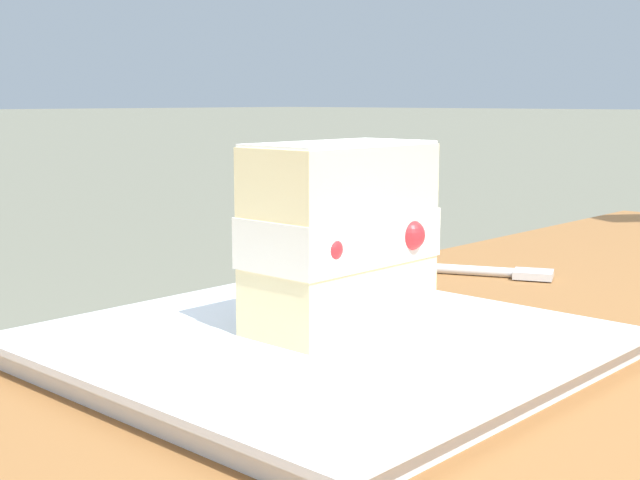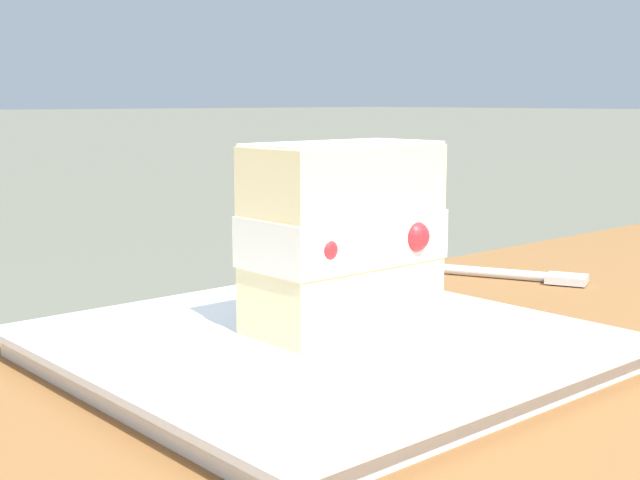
{
  "view_description": "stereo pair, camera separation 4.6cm",
  "coord_description": "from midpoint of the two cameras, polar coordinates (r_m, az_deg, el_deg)",
  "views": [
    {
      "loc": [
        0.4,
        -0.05,
        0.89
      ],
      "look_at": [
        0.07,
        -0.36,
        0.82
      ],
      "focal_mm": 49.2,
      "sensor_mm": 36.0,
      "label": 1
    },
    {
      "loc": [
        0.37,
        -0.01,
        0.89
      ],
      "look_at": [
        0.07,
        -0.36,
        0.82
      ],
      "focal_mm": 49.2,
      "sensor_mm": 36.0,
      "label": 2
    }
  ],
  "objects": [
    {
      "name": "dessert_plate",
      "position": [
        0.47,
        -2.81,
        -7.02
      ],
      "size": [
        0.26,
        0.26,
        0.02
      ],
      "color": "white",
      "rests_on": "patio_table"
    },
    {
      "name": "cake_slice",
      "position": [
        0.48,
        -1.4,
        0.26
      ],
      "size": [
        0.11,
        0.07,
        0.1
      ],
      "color": "beige",
      "rests_on": "dessert_plate"
    },
    {
      "name": "dessert_fork",
      "position": [
        0.71,
        7.31,
        -1.95
      ],
      "size": [
        0.08,
        0.16,
        0.01
      ],
      "color": "silver",
      "rests_on": "patio_table"
    }
  ]
}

